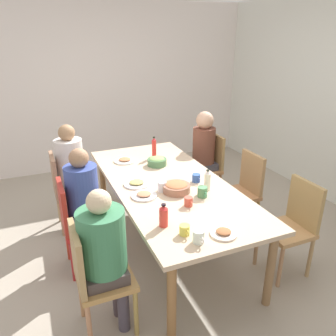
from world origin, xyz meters
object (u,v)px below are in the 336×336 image
at_px(plate_1, 125,160).
at_px(chair_0, 77,221).
at_px(plate_3, 137,183).
at_px(bottle_2, 207,181).
at_px(person_1, 104,249).
at_px(cup_4, 196,178).
at_px(person_0, 85,200).
at_px(cup_0, 202,192).
at_px(person_2, 72,168).
at_px(cup_1, 189,202).
at_px(cup_3, 199,237).
at_px(plate_0, 144,195).
at_px(bowl_1, 157,161).
at_px(plate_2, 223,233).
at_px(chair_5, 208,164).
at_px(bottle_1, 164,216).
at_px(chair_2, 66,187).
at_px(cup_2, 185,230).
at_px(cup_5, 162,187).
at_px(chair_4, 243,188).
at_px(chair_1, 94,274).
at_px(dining_table, 168,188).
at_px(chair_3, 294,222).
at_px(bottle_0, 154,148).
at_px(person_5, 203,149).
at_px(bowl_0, 176,187).

bearing_deg(plate_1, chair_0, -43.35).
distance_m(plate_3, bottle_2, 0.69).
distance_m(person_1, cup_4, 1.29).
height_order(person_0, cup_4, person_0).
relative_size(plate_1, cup_0, 1.99).
height_order(person_2, cup_0, person_2).
relative_size(cup_1, cup_3, 0.92).
distance_m(plate_1, cup_4, 0.96).
height_order(plate_0, bowl_1, bowl_1).
bearing_deg(person_0, cup_3, 31.01).
relative_size(person_2, plate_2, 6.07).
bearing_deg(bottle_2, cup_4, -178.52).
height_order(plate_1, cup_4, cup_4).
distance_m(chair_5, bottle_1, 2.01).
height_order(chair_2, chair_5, same).
xyz_separation_m(chair_5, cup_3, (1.82, -1.12, 0.28)).
relative_size(cup_2, cup_5, 0.96).
bearing_deg(chair_2, cup_5, 39.09).
distance_m(plate_1, cup_3, 1.75).
bearing_deg(chair_4, cup_5, -80.78).
xyz_separation_m(plate_2, bowl_1, (-1.48, 0.05, 0.03)).
bearing_deg(cup_0, plate_1, -160.82).
height_order(chair_5, plate_1, chair_5).
distance_m(person_0, cup_2, 1.07).
bearing_deg(cup_3, chair_1, -108.49).
bearing_deg(chair_2, chair_1, 0.00).
relative_size(cup_0, bottle_2, 0.60).
relative_size(plate_0, cup_3, 1.98).
relative_size(chair_1, cup_3, 7.57).
bearing_deg(person_2, person_0, 0.04).
bearing_deg(cup_4, cup_3, -26.57).
bearing_deg(person_1, dining_table, 133.91).
distance_m(chair_0, plate_2, 1.39).
xyz_separation_m(chair_3, bottle_0, (-1.51, -0.79, 0.35)).
relative_size(dining_table, chair_0, 2.64).
bearing_deg(chair_0, chair_4, 90.00).
xyz_separation_m(plate_0, plate_1, (-0.92, 0.09, -0.00)).
height_order(cup_1, bottle_0, bottle_0).
relative_size(person_1, plate_1, 4.73).
xyz_separation_m(plate_1, bottle_2, (1.03, 0.50, 0.08)).
bearing_deg(bottle_1, dining_table, 154.67).
relative_size(plate_2, cup_1, 1.84).
xyz_separation_m(plate_2, bottle_1, (-0.28, -0.36, 0.07)).
bearing_deg(chair_3, person_5, -176.72).
xyz_separation_m(cup_4, cup_5, (0.07, -0.39, 0.01)).
distance_m(bowl_0, bottle_2, 0.30).
xyz_separation_m(chair_4, cup_1, (0.52, -0.94, 0.27)).
bearing_deg(chair_1, bowl_0, 122.01).
xyz_separation_m(plate_3, cup_0, (0.48, 0.46, 0.03)).
xyz_separation_m(dining_table, plate_3, (-0.06, -0.30, 0.08)).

